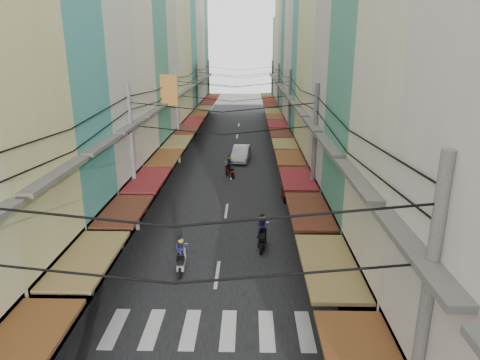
# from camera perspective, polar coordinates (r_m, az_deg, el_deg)

# --- Properties ---
(ground) EXTENTS (160.00, 160.00, 0.00)m
(ground) POSITION_cam_1_polar(r_m,az_deg,el_deg) (21.75, -2.67, -9.90)
(ground) COLOR slate
(ground) RESTS_ON ground
(road) EXTENTS (10.00, 80.00, 0.02)m
(road) POSITION_cam_1_polar(r_m,az_deg,el_deg) (40.57, -0.79, 3.05)
(road) COLOR black
(road) RESTS_ON ground
(sidewalk_left) EXTENTS (3.00, 80.00, 0.06)m
(sidewalk_left) POSITION_cam_1_polar(r_m,az_deg,el_deg) (41.31, -9.85, 3.08)
(sidewalk_left) COLOR slate
(sidewalk_left) RESTS_ON ground
(sidewalk_right) EXTENTS (3.00, 80.00, 0.06)m
(sidewalk_right) POSITION_cam_1_polar(r_m,az_deg,el_deg) (40.86, 8.37, 2.99)
(sidewalk_right) COLOR slate
(sidewalk_right) RESTS_ON ground
(crosswalk) EXTENTS (7.55, 2.40, 0.01)m
(crosswalk) POSITION_cam_1_polar(r_m,az_deg,el_deg) (16.63, -4.12, -19.25)
(crosswalk) COLOR silver
(crosswalk) RESTS_ON ground
(building_row_left) EXTENTS (7.80, 67.67, 23.70)m
(building_row_left) POSITION_cam_1_polar(r_m,az_deg,el_deg) (37.08, -13.91, 16.50)
(building_row_left) COLOR #BBB4AB
(building_row_left) RESTS_ON ground
(building_row_right) EXTENTS (7.80, 68.98, 22.59)m
(building_row_right) POSITION_cam_1_polar(r_m,az_deg,el_deg) (36.36, 12.02, 16.04)
(building_row_right) COLOR teal
(building_row_right) RESTS_ON ground
(utility_poles) EXTENTS (10.20, 66.13, 8.20)m
(utility_poles) POSITION_cam_1_polar(r_m,az_deg,el_deg) (34.52, -1.13, 11.66)
(utility_poles) COLOR slate
(utility_poles) RESTS_ON ground
(white_car) EXTENTS (5.02, 2.37, 1.71)m
(white_car) POSITION_cam_1_polar(r_m,az_deg,el_deg) (39.34, 0.15, 2.58)
(white_car) COLOR silver
(white_car) RESTS_ON ground
(bicycle) EXTENTS (1.60, 0.67, 1.08)m
(bicycle) POSITION_cam_1_polar(r_m,az_deg,el_deg) (19.62, 14.96, -13.75)
(bicycle) COLOR black
(bicycle) RESTS_ON ground
(moving_scooters) EXTENTS (5.88, 17.05, 1.88)m
(moving_scooters) POSITION_cam_1_polar(r_m,az_deg,el_deg) (25.69, -0.37, -4.19)
(moving_scooters) COLOR black
(moving_scooters) RESTS_ON ground
(parked_scooters) EXTENTS (13.05, 15.73, 1.01)m
(parked_scooters) POSITION_cam_1_polar(r_m,az_deg,el_deg) (18.39, 11.64, -13.97)
(parked_scooters) COLOR black
(parked_scooters) RESTS_ON ground
(pedestrians) EXTENTS (12.79, 20.17, 2.23)m
(pedestrians) POSITION_cam_1_polar(r_m,az_deg,el_deg) (21.67, -14.38, -7.57)
(pedestrians) COLOR #261F29
(pedestrians) RESTS_ON ground
(market_umbrella) EXTENTS (2.36, 2.36, 2.49)m
(market_umbrella) POSITION_cam_1_polar(r_m,az_deg,el_deg) (14.95, 21.03, -15.09)
(market_umbrella) COLOR #B2B2B7
(market_umbrella) RESTS_ON ground
(traffic_sign) EXTENTS (0.10, 0.67, 3.04)m
(traffic_sign) POSITION_cam_1_polar(r_m,az_deg,el_deg) (20.77, 11.96, -4.88)
(traffic_sign) COLOR slate
(traffic_sign) RESTS_ON ground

